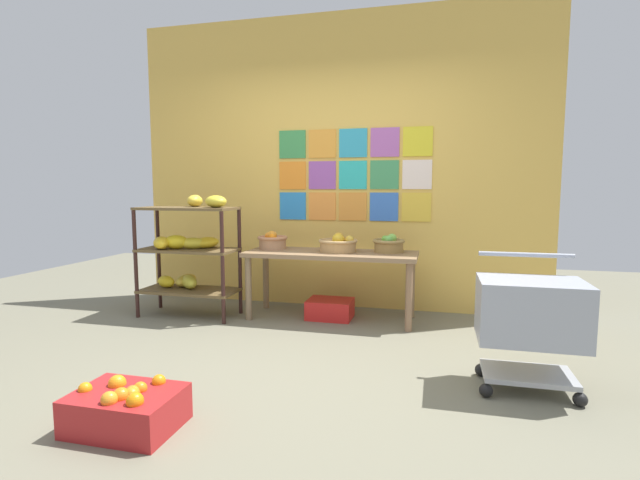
# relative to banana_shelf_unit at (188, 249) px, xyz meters

# --- Properties ---
(ground) EXTENTS (9.54, 9.54, 0.00)m
(ground) POSITION_rel_banana_shelf_unit_xyz_m (1.29, -1.07, -0.65)
(ground) COLOR #6F6C59
(back_wall_with_art) EXTENTS (4.23, 0.07, 2.97)m
(back_wall_with_art) POSITION_rel_banana_shelf_unit_xyz_m (1.29, 0.72, 0.83)
(back_wall_with_art) COLOR #E2B34D
(back_wall_with_art) RESTS_ON ground
(banana_shelf_unit) EXTENTS (0.95, 0.52, 1.17)m
(banana_shelf_unit) POSITION_rel_banana_shelf_unit_xyz_m (0.00, 0.00, 0.00)
(banana_shelf_unit) COLOR #331C18
(banana_shelf_unit) RESTS_ON ground
(display_table) EXTENTS (1.59, 0.58, 0.64)m
(display_table) POSITION_rel_banana_shelf_unit_xyz_m (1.36, 0.21, -0.09)
(display_table) COLOR #896A4A
(display_table) RESTS_ON ground
(fruit_basket_right) EXTENTS (0.36, 0.36, 0.17)m
(fruit_basket_right) POSITION_rel_banana_shelf_unit_xyz_m (1.42, 0.24, 0.06)
(fruit_basket_right) COLOR tan
(fruit_basket_right) RESTS_ON display_table
(fruit_basket_centre) EXTENTS (0.30, 0.30, 0.17)m
(fruit_basket_centre) POSITION_rel_banana_shelf_unit_xyz_m (1.88, 0.32, 0.06)
(fruit_basket_centre) COLOR olive
(fruit_basket_centre) RESTS_ON display_table
(fruit_basket_left) EXTENTS (0.29, 0.29, 0.18)m
(fruit_basket_left) POSITION_rel_banana_shelf_unit_xyz_m (0.75, 0.29, 0.07)
(fruit_basket_left) COLOR tan
(fruit_basket_left) RESTS_ON display_table
(produce_crate_under_table) EXTENTS (0.42, 0.32, 0.18)m
(produce_crate_under_table) POSITION_rel_banana_shelf_unit_xyz_m (1.35, 0.22, -0.56)
(produce_crate_under_table) COLOR red
(produce_crate_under_table) RESTS_ON ground
(orange_crate_foreground) EXTENTS (0.53, 0.38, 0.25)m
(orange_crate_foreground) POSITION_rel_banana_shelf_unit_xyz_m (0.79, -2.03, -0.54)
(orange_crate_foreground) COLOR #A92022
(orange_crate_foreground) RESTS_ON ground
(shopping_cart) EXTENTS (0.60, 0.47, 0.82)m
(shopping_cart) POSITION_rel_banana_shelf_unit_xyz_m (2.87, -1.04, -0.18)
(shopping_cart) COLOR black
(shopping_cart) RESTS_ON ground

